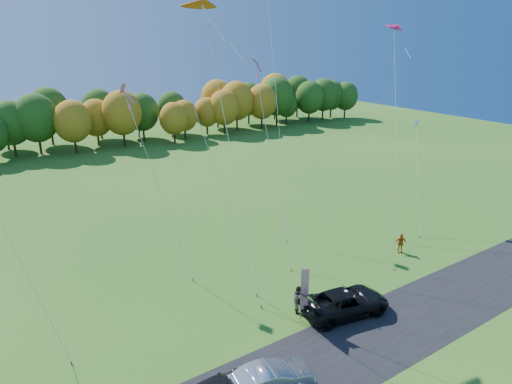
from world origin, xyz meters
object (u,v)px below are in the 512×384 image
silver_sedan (270,379)px  feather_flag (304,289)px  black_suv (345,302)px  person_east (401,243)px

silver_sedan → feather_flag: bearing=-44.7°
black_suv → silver_sedan: size_ratio=1.29×
black_suv → feather_flag: size_ratio=1.56×
person_east → feather_flag: (-13.21, -3.07, 1.50)m
silver_sedan → person_east: 19.89m
silver_sedan → feather_flag: (5.42, 3.89, 1.59)m
black_suv → person_east: 11.07m
black_suv → person_east: person_east is taller
black_suv → feather_flag: (-2.87, 0.90, 1.52)m
feather_flag → black_suv: bearing=-17.3°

